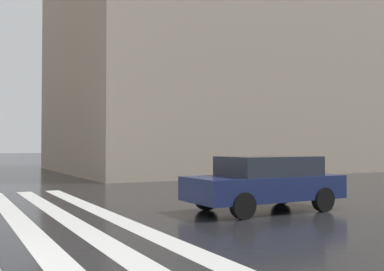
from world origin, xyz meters
name	(u,v)px	position (x,y,z in m)	size (l,w,h in m)	color
haussmann_block_corner	(220,20)	(20.52, -17.38, 10.94)	(16.05, 22.33, 22.33)	tan
car_navy	(265,182)	(2.50, -7.30, 0.76)	(1.85, 4.10, 1.41)	navy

